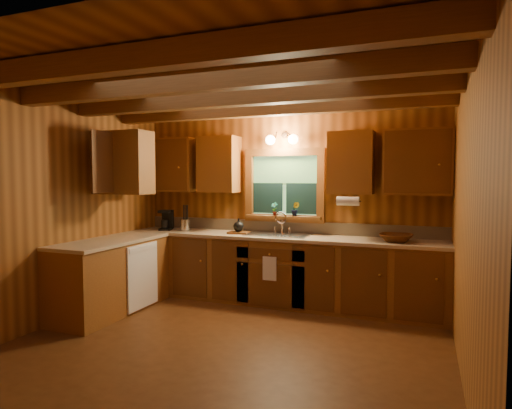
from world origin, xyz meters
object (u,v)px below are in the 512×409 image
at_px(coffee_maker, 166,220).
at_px(wicker_basket, 396,238).
at_px(sink, 278,238).
at_px(cutting_board, 239,233).

xyz_separation_m(coffee_maker, wicker_basket, (3.17, -0.03, -0.09)).
xyz_separation_m(sink, wicker_basket, (1.49, -0.07, 0.09)).
distance_m(sink, wicker_basket, 1.49).
height_order(sink, wicker_basket, sink).
bearing_deg(cutting_board, wicker_basket, -5.71).
bearing_deg(sink, coffee_maker, -178.71).
relative_size(sink, wicker_basket, 2.13).
bearing_deg(cutting_board, coffee_maker, 174.81).
relative_size(coffee_maker, cutting_board, 1.06).
height_order(sink, cutting_board, sink).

